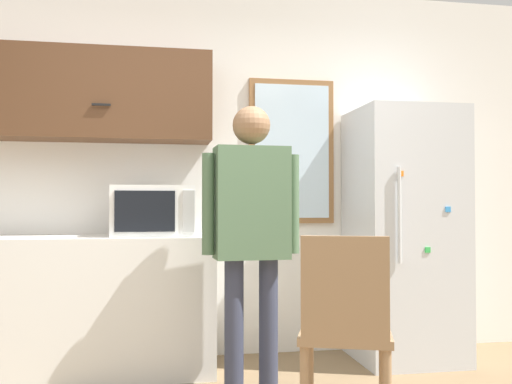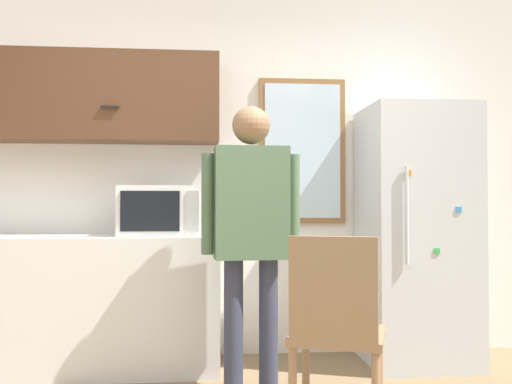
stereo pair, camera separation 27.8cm
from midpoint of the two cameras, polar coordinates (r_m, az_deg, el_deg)
back_wall at (r=4.20m, az=-7.21°, el=2.27°), size 6.00×0.06×2.70m
counter at (r=3.99m, az=-22.99°, el=-10.50°), size 2.23×0.62×0.89m
upper_cabinets at (r=4.15m, az=-22.35°, el=9.10°), size 2.23×0.34×0.61m
microwave at (r=3.80m, az=-12.36°, el=-1.86°), size 0.53×0.38×0.33m
person at (r=3.28m, az=-2.90°, el=-2.68°), size 0.57×0.24×1.66m
refrigerator at (r=4.14m, az=12.74°, el=-4.12°), size 0.70×0.70×1.77m
chair at (r=2.80m, az=6.05°, el=-12.89°), size 0.56×0.56×0.94m
window at (r=4.25m, az=1.71°, el=4.10°), size 0.64×0.05×1.07m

